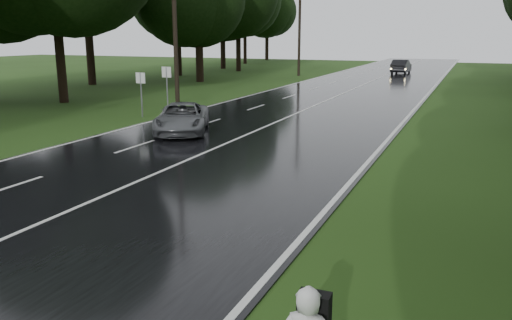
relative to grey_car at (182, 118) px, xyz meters
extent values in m
plane|color=#254414|center=(2.84, -11.28, -0.68)|extent=(160.00, 160.00, 0.00)
cube|color=black|center=(2.84, 8.72, -0.66)|extent=(12.00, 140.00, 0.04)
cube|color=silver|center=(2.84, 8.72, -0.64)|extent=(0.12, 140.00, 0.01)
imported|color=#575A5D|center=(0.00, 0.00, 0.00)|extent=(3.89, 5.10, 1.29)
imported|color=black|center=(3.97, 40.57, 0.12)|extent=(1.77, 4.69, 1.53)
cube|color=black|center=(10.31, -14.31, 0.49)|extent=(0.37, 0.21, 0.52)
camera|label=1|loc=(11.75, -19.39, 3.57)|focal=36.12mm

